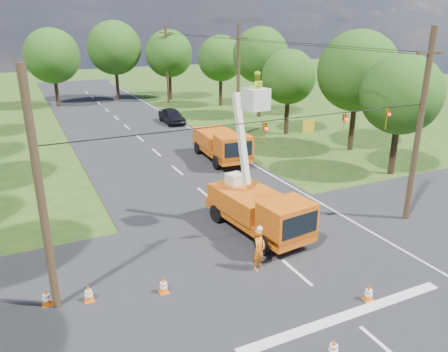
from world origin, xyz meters
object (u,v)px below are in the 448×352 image
traffic_cone_0 (334,348)px  tree_right_e (221,58)px  traffic_cone_8 (302,227)px  pole_right_mid (238,81)px  distant_car (172,116)px  tree_right_c (289,77)px  pole_right_near (419,127)px  traffic_cone_1 (369,293)px  second_truck (222,144)px  traffic_cone_6 (46,297)px  traffic_cone_7 (218,154)px  tree_far_a (52,56)px  traffic_cone_3 (234,176)px  tree_far_b (114,48)px  pole_right_far (167,63)px  ground_worker (259,250)px  tree_right_b (358,71)px  tree_right_a (401,95)px  pole_left (41,197)px  traffic_cone_2 (246,204)px  tree_right_d (260,55)px  bucket_truck (259,202)px  traffic_cone_5 (89,293)px  tree_far_c (169,54)px  traffic_cone_4 (164,285)px

traffic_cone_0 → tree_right_e: bearing=69.5°
traffic_cone_8 → pole_right_mid: size_ratio=0.07×
distant_car → tree_right_c: 13.05m
pole_right_near → traffic_cone_1: bearing=-146.1°
traffic_cone_0 → traffic_cone_1: 3.66m
second_truck → traffic_cone_6: (-13.82, -13.60, -0.93)m
pole_right_mid → tree_right_e: pole_right_mid is taller
traffic_cone_7 → tree_far_a: tree_far_a is taller
traffic_cone_3 → tree_far_b: (0.28, 35.71, 6.45)m
second_truck → traffic_cone_8: bearing=-94.0°
traffic_cone_7 → pole_right_far: bearing=79.9°
ground_worker → pole_right_near: bearing=-25.6°
traffic_cone_3 → traffic_cone_1: bearing=-95.4°
tree_right_b → tree_right_e: tree_right_b is taller
traffic_cone_1 → tree_right_a: size_ratio=0.09×
pole_left → tree_right_b: 27.35m
second_truck → traffic_cone_2: bearing=-103.8°
ground_worker → pole_right_mid: 23.55m
tree_right_a → traffic_cone_8: bearing=-155.8°
pole_right_near → tree_far_b: bearing=97.0°
tree_right_b → tree_right_d: bearing=90.8°
bucket_truck → tree_far_b: (2.57, 42.95, 5.13)m
tree_right_c → pole_right_far: bearing=102.6°
traffic_cone_8 → tree_right_c: tree_right_c is taller
tree_right_a → tree_right_e: bearing=89.4°
traffic_cone_0 → traffic_cone_7: same height
traffic_cone_0 → tree_right_e: size_ratio=0.08×
traffic_cone_5 → pole_right_far: bearing=67.3°
traffic_cone_8 → pole_right_far: size_ratio=0.07×
tree_right_a → tree_right_e: (0.30, 29.00, 0.25)m
tree_right_a → tree_far_c: (-4.00, 36.00, 0.50)m
pole_right_near → pole_right_mid: 20.00m
traffic_cone_4 → tree_far_b: bearing=79.4°
traffic_cone_4 → tree_right_c: tree_right_c is taller
traffic_cone_2 → tree_right_d: (13.61, 22.18, 6.32)m
bucket_truck → traffic_cone_7: (3.51, 12.42, -1.32)m
ground_worker → traffic_cone_5: (-7.04, 0.82, -0.61)m
traffic_cone_3 → traffic_cone_4: (-8.30, -10.19, 0.00)m
traffic_cone_2 → pole_right_mid: size_ratio=0.07×
traffic_cone_1 → tree_far_c: bearing=80.2°
second_truck → pole_right_mid: (4.51, 6.15, 3.82)m
traffic_cone_5 → traffic_cone_6: same height
second_truck → tree_right_e: 23.74m
traffic_cone_3 → tree_right_b: bearing=12.5°
distant_car → traffic_cone_3: size_ratio=6.51×
bucket_truck → pole_left: (-9.93, -2.05, 2.82)m
tree_far_a → tree_right_c: bearing=-52.8°
traffic_cone_4 → pole_right_far: bearing=71.0°
traffic_cone_0 → pole_right_mid: (10.29, 26.62, 4.75)m
traffic_cone_1 → tree_right_d: (13.42, 31.79, 6.32)m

